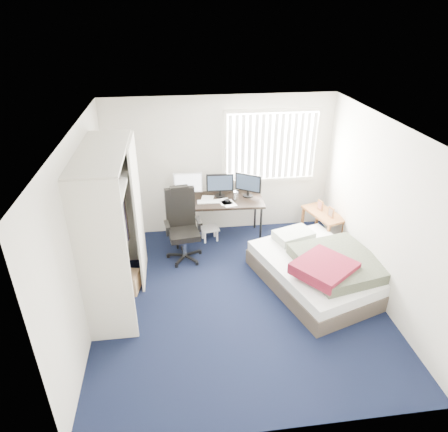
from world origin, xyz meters
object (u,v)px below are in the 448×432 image
Objects in this scene: desk at (218,197)px; bed at (320,269)px; office_chair at (183,232)px; nightstand at (323,216)px.

desk is 0.71× the size of bed.
nightstand is (2.49, 0.20, 0.02)m from office_chair.
nightstand is at bearing 69.25° from bed.
office_chair is at bearing -139.65° from desk.
desk reaches higher than office_chair.
desk is 1.31× the size of office_chair.
desk is 1.90m from nightstand.
office_chair is at bearing 152.36° from bed.
nightstand is 0.40× the size of bed.
bed is at bearing -49.56° from desk.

